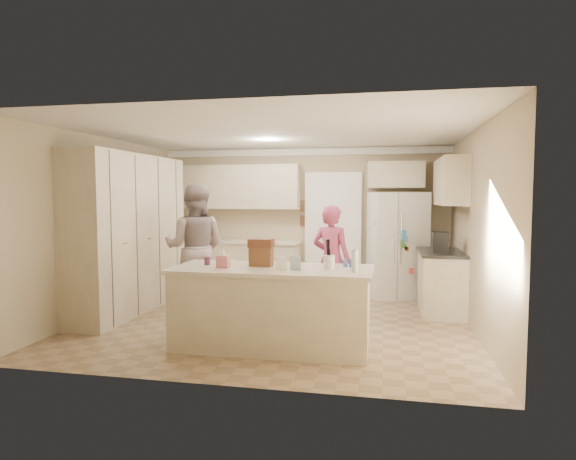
% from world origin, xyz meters
% --- Properties ---
extents(floor, '(5.20, 4.60, 0.02)m').
position_xyz_m(floor, '(0.00, 0.00, -0.01)').
color(floor, '#93785A').
rests_on(floor, ground).
extents(ceiling, '(5.20, 4.60, 0.02)m').
position_xyz_m(ceiling, '(0.00, 0.00, 2.61)').
color(ceiling, white).
rests_on(ceiling, wall_back).
extents(wall_back, '(5.20, 0.02, 2.60)m').
position_xyz_m(wall_back, '(0.00, 2.31, 1.30)').
color(wall_back, tan).
rests_on(wall_back, ground).
extents(wall_front, '(5.20, 0.02, 2.60)m').
position_xyz_m(wall_front, '(0.00, -2.31, 1.30)').
color(wall_front, tan).
rests_on(wall_front, ground).
extents(wall_left, '(0.02, 4.60, 2.60)m').
position_xyz_m(wall_left, '(-2.61, 0.00, 1.30)').
color(wall_left, tan).
rests_on(wall_left, ground).
extents(wall_right, '(0.02, 4.60, 2.60)m').
position_xyz_m(wall_right, '(2.61, 0.00, 1.30)').
color(wall_right, tan).
rests_on(wall_right, ground).
extents(crown_back, '(5.20, 0.08, 0.12)m').
position_xyz_m(crown_back, '(0.00, 2.26, 2.53)').
color(crown_back, white).
rests_on(crown_back, wall_back).
extents(pantry_bank, '(0.60, 2.60, 2.35)m').
position_xyz_m(pantry_bank, '(-2.30, 0.20, 1.18)').
color(pantry_bank, beige).
rests_on(pantry_bank, floor).
extents(back_base_cab, '(2.20, 0.60, 0.88)m').
position_xyz_m(back_base_cab, '(-1.15, 2.00, 0.44)').
color(back_base_cab, beige).
rests_on(back_base_cab, floor).
extents(back_countertop, '(2.24, 0.63, 0.04)m').
position_xyz_m(back_countertop, '(-1.15, 1.99, 0.90)').
color(back_countertop, beige).
rests_on(back_countertop, back_base_cab).
extents(back_upper_cab, '(2.20, 0.35, 0.80)m').
position_xyz_m(back_upper_cab, '(-1.15, 2.12, 1.90)').
color(back_upper_cab, beige).
rests_on(back_upper_cab, wall_back).
extents(doorway_opening, '(0.90, 0.06, 2.10)m').
position_xyz_m(doorway_opening, '(0.55, 2.28, 1.05)').
color(doorway_opening, black).
rests_on(doorway_opening, floor).
extents(doorway_casing, '(1.02, 0.03, 2.22)m').
position_xyz_m(doorway_casing, '(0.55, 2.24, 1.05)').
color(doorway_casing, white).
rests_on(doorway_casing, floor).
extents(wall_frame_upper, '(0.15, 0.02, 0.20)m').
position_xyz_m(wall_frame_upper, '(0.02, 2.27, 1.55)').
color(wall_frame_upper, brown).
rests_on(wall_frame_upper, wall_back).
extents(wall_frame_lower, '(0.15, 0.02, 0.20)m').
position_xyz_m(wall_frame_lower, '(0.02, 2.27, 1.28)').
color(wall_frame_lower, brown).
rests_on(wall_frame_lower, wall_back).
extents(refrigerator, '(1.05, 0.91, 1.80)m').
position_xyz_m(refrigerator, '(1.68, 1.98, 0.90)').
color(refrigerator, white).
rests_on(refrigerator, floor).
extents(fridge_seam, '(0.02, 0.02, 1.78)m').
position_xyz_m(fridge_seam, '(1.68, 1.62, 0.90)').
color(fridge_seam, gray).
rests_on(fridge_seam, refrigerator).
extents(fridge_dispenser, '(0.22, 0.03, 0.35)m').
position_xyz_m(fridge_dispenser, '(1.46, 1.61, 1.15)').
color(fridge_dispenser, black).
rests_on(fridge_dispenser, refrigerator).
extents(fridge_handle_l, '(0.02, 0.02, 0.85)m').
position_xyz_m(fridge_handle_l, '(1.63, 1.61, 1.05)').
color(fridge_handle_l, silver).
rests_on(fridge_handle_l, refrigerator).
extents(fridge_handle_r, '(0.02, 0.02, 0.85)m').
position_xyz_m(fridge_handle_r, '(1.73, 1.61, 1.05)').
color(fridge_handle_r, silver).
rests_on(fridge_handle_r, refrigerator).
extents(over_fridge_cab, '(0.95, 0.35, 0.45)m').
position_xyz_m(over_fridge_cab, '(1.65, 2.12, 2.10)').
color(over_fridge_cab, beige).
rests_on(over_fridge_cab, wall_back).
extents(right_base_cab, '(0.60, 1.20, 0.88)m').
position_xyz_m(right_base_cab, '(2.30, 1.00, 0.44)').
color(right_base_cab, beige).
rests_on(right_base_cab, floor).
extents(right_countertop, '(0.63, 1.24, 0.04)m').
position_xyz_m(right_countertop, '(2.29, 1.00, 0.90)').
color(right_countertop, '#2D2B28').
rests_on(right_countertop, right_base_cab).
extents(right_upper_cab, '(0.35, 1.50, 0.70)m').
position_xyz_m(right_upper_cab, '(2.43, 1.20, 1.95)').
color(right_upper_cab, beige).
rests_on(right_upper_cab, wall_right).
extents(coffee_maker, '(0.22, 0.28, 0.30)m').
position_xyz_m(coffee_maker, '(2.25, 0.80, 1.07)').
color(coffee_maker, black).
rests_on(coffee_maker, right_countertop).
extents(island_base, '(2.20, 0.90, 0.88)m').
position_xyz_m(island_base, '(0.20, -1.10, 0.44)').
color(island_base, beige).
rests_on(island_base, floor).
extents(island_top, '(2.28, 0.96, 0.05)m').
position_xyz_m(island_top, '(0.20, -1.10, 0.90)').
color(island_top, beige).
rests_on(island_top, island_base).
extents(utensil_crock, '(0.13, 0.13, 0.15)m').
position_xyz_m(utensil_crock, '(0.85, -1.05, 1.00)').
color(utensil_crock, white).
rests_on(utensil_crock, island_top).
extents(tissue_box, '(0.13, 0.13, 0.14)m').
position_xyz_m(tissue_box, '(-0.35, -1.20, 1.00)').
color(tissue_box, '#C26874').
rests_on(tissue_box, island_top).
extents(tissue_plume, '(0.08, 0.08, 0.08)m').
position_xyz_m(tissue_plume, '(-0.35, -1.20, 1.10)').
color(tissue_plume, white).
rests_on(tissue_plume, tissue_box).
extents(dollhouse_body, '(0.26, 0.18, 0.22)m').
position_xyz_m(dollhouse_body, '(0.05, -1.00, 1.04)').
color(dollhouse_body, brown).
rests_on(dollhouse_body, island_top).
extents(dollhouse_roof, '(0.28, 0.20, 0.10)m').
position_xyz_m(dollhouse_roof, '(0.05, -1.00, 1.20)').
color(dollhouse_roof, '#592D1E').
rests_on(dollhouse_roof, dollhouse_body).
extents(jam_jar, '(0.07, 0.07, 0.09)m').
position_xyz_m(jam_jar, '(-0.60, -1.05, 0.97)').
color(jam_jar, '#59263F').
rests_on(jam_jar, island_top).
extents(greeting_card_a, '(0.12, 0.06, 0.16)m').
position_xyz_m(greeting_card_a, '(0.35, -1.30, 1.01)').
color(greeting_card_a, white).
rests_on(greeting_card_a, island_top).
extents(greeting_card_b, '(0.12, 0.05, 0.16)m').
position_xyz_m(greeting_card_b, '(0.50, -1.25, 1.01)').
color(greeting_card_b, silver).
rests_on(greeting_card_b, island_top).
extents(water_bottle, '(0.07, 0.07, 0.24)m').
position_xyz_m(water_bottle, '(1.15, -1.25, 1.04)').
color(water_bottle, silver).
rests_on(water_bottle, island_top).
extents(shaker_salt, '(0.05, 0.05, 0.09)m').
position_xyz_m(shaker_salt, '(1.02, -0.88, 0.97)').
color(shaker_salt, '#3957A2').
rests_on(shaker_salt, island_top).
extents(shaker_pepper, '(0.05, 0.05, 0.09)m').
position_xyz_m(shaker_pepper, '(1.09, -0.88, 0.97)').
color(shaker_pepper, '#3957A2').
rests_on(shaker_pepper, island_top).
extents(teen_boy, '(1.03, 0.86, 1.92)m').
position_xyz_m(teen_boy, '(-1.34, 0.37, 0.96)').
color(teen_boy, gray).
rests_on(teen_boy, floor).
extents(teen_girl, '(0.68, 0.56, 1.61)m').
position_xyz_m(teen_girl, '(0.71, 0.54, 0.81)').
color(teen_girl, '#B03B4F').
rests_on(teen_girl, floor).
extents(fridge_magnets, '(0.76, 0.02, 1.44)m').
position_xyz_m(fridge_magnets, '(1.68, 1.61, 0.90)').
color(fridge_magnets, tan).
rests_on(fridge_magnets, refrigerator).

